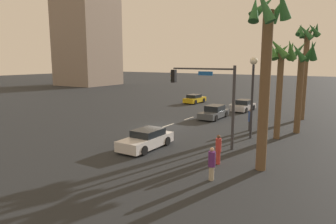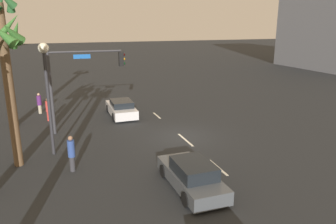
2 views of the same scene
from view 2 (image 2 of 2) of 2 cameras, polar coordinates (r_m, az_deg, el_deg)
ground_plane at (r=21.59m, az=2.33°, el=-4.28°), size 220.00×220.00×0.00m
lane_stripe_2 at (r=17.32m, az=8.78°, el=-9.61°), size 2.01×0.14×0.01m
lane_stripe_3 at (r=20.95m, az=3.09°, el=-4.91°), size 2.41×0.14×0.01m
lane_stripe_4 at (r=26.31m, az=-1.97°, el=-0.62°), size 1.82×0.14×0.01m
car_2 at (r=26.39m, az=-8.22°, el=0.64°), size 4.47×1.94×1.31m
car_3 at (r=14.93m, az=4.21°, el=-11.10°), size 4.51×1.89×1.36m
traffic_signal at (r=22.49m, az=-15.57°, el=6.23°), size 0.35×5.10×5.71m
streetlamp at (r=18.74m, az=-20.61°, el=5.55°), size 0.56×0.56×6.27m
pedestrian_0 at (r=26.31m, az=-20.37°, el=0.51°), size 0.42×0.42×1.77m
pedestrian_1 at (r=17.04m, az=-16.63°, el=-6.88°), size 0.50×0.50×1.89m
pedestrian_2 at (r=28.74m, az=-21.70°, el=1.50°), size 0.38×0.38×1.72m
palm_tree_0 at (r=25.33m, az=-26.99°, el=11.79°), size 2.45×2.44×9.63m
palm_tree_2 at (r=17.83m, az=-26.78°, el=8.51°), size 2.36×2.28×7.86m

